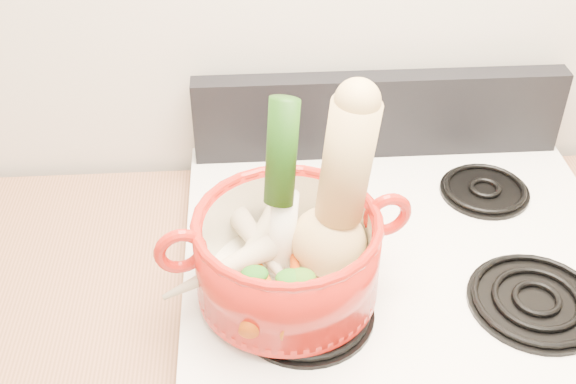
{
  "coord_description": "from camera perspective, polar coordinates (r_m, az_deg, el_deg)",
  "views": [
    {
      "loc": [
        -0.27,
        0.44,
        1.81
      ],
      "look_at": [
        -0.22,
        1.26,
        1.18
      ],
      "focal_mm": 45.0,
      "sensor_mm": 36.0,
      "label": 1
    }
  ],
  "objects": [
    {
      "name": "cooktop",
      "position": [
        1.33,
        8.96,
        -4.57
      ],
      "size": [
        0.78,
        0.67,
        0.03
      ],
      "primitive_type": "cube",
      "color": "silver",
      "rests_on": "stove_body"
    },
    {
      "name": "control_backsplash",
      "position": [
        1.5,
        7.18,
        6.08
      ],
      "size": [
        0.76,
        0.05,
        0.18
      ],
      "primitive_type": "cube",
      "color": "black",
      "rests_on": "cooktop"
    },
    {
      "name": "burner_front_left",
      "position": [
        1.17,
        1.35,
        -9.38
      ],
      "size": [
        0.22,
        0.22,
        0.02
      ],
      "primitive_type": "cylinder",
      "color": "black",
      "rests_on": "cooktop"
    },
    {
      "name": "burner_front_right",
      "position": [
        1.26,
        19.04,
        -8.05
      ],
      "size": [
        0.22,
        0.22,
        0.02
      ],
      "primitive_type": "cylinder",
      "color": "black",
      "rests_on": "cooktop"
    },
    {
      "name": "burner_back_left",
      "position": [
        1.4,
        0.32,
        -0.39
      ],
      "size": [
        0.17,
        0.17,
        0.02
      ],
      "primitive_type": "cylinder",
      "color": "black",
      "rests_on": "cooktop"
    },
    {
      "name": "burner_back_right",
      "position": [
        1.47,
        15.28,
        0.22
      ],
      "size": [
        0.17,
        0.17,
        0.02
      ],
      "primitive_type": "cylinder",
      "color": "black",
      "rests_on": "cooktop"
    },
    {
      "name": "dutch_oven",
      "position": [
        1.15,
        -0.07,
        -5.07
      ],
      "size": [
        0.35,
        0.35,
        0.14
      ],
      "primitive_type": "cylinder",
      "rotation": [
        0.0,
        0.0,
        0.2
      ],
      "color": "#AD170E",
      "rests_on": "burner_front_left"
    },
    {
      "name": "pot_handle_left",
      "position": [
        1.09,
        -8.49,
        -4.64
      ],
      "size": [
        0.08,
        0.03,
        0.08
      ],
      "primitive_type": "torus",
      "rotation": [
        1.57,
        0.0,
        0.2
      ],
      "color": "#AD170E",
      "rests_on": "dutch_oven"
    },
    {
      "name": "pot_handle_right",
      "position": [
        1.16,
        7.86,
        -1.78
      ],
      "size": [
        0.08,
        0.03,
        0.08
      ],
      "primitive_type": "torus",
      "rotation": [
        1.57,
        0.0,
        0.2
      ],
      "color": "#AD170E",
      "rests_on": "dutch_oven"
    },
    {
      "name": "squash",
      "position": [
        1.09,
        3.47,
        0.08
      ],
      "size": [
        0.2,
        0.18,
        0.32
      ],
      "primitive_type": null,
      "rotation": [
        0.0,
        0.09,
        -0.42
      ],
      "color": "tan",
      "rests_on": "dutch_oven"
    },
    {
      "name": "leek",
      "position": [
        1.09,
        -0.44,
        0.15
      ],
      "size": [
        0.08,
        0.12,
        0.31
      ],
      "primitive_type": "cylinder",
      "rotation": [
        -0.2,
        0.0,
        -0.38
      ],
      "color": "white",
      "rests_on": "dutch_oven"
    },
    {
      "name": "ginger",
      "position": [
        1.22,
        0.48,
        -3.46
      ],
      "size": [
        0.09,
        0.08,
        0.04
      ],
      "primitive_type": "ellipsoid",
      "rotation": [
        0.0,
        0.0,
        -0.31
      ],
      "color": "tan",
      "rests_on": "dutch_oven"
    },
    {
      "name": "parsnip_0",
      "position": [
        1.18,
        -2.67,
        -5.1
      ],
      "size": [
        0.12,
        0.22,
        0.06
      ],
      "primitive_type": "cone",
      "rotation": [
        1.66,
        0.0,
        -0.39
      ],
      "color": "beige",
      "rests_on": "dutch_oven"
    },
    {
      "name": "parsnip_1",
      "position": [
        1.17,
        -3.31,
        -5.14
      ],
      "size": [
        0.15,
        0.21,
        0.06
      ],
      "primitive_type": "cone",
      "rotation": [
        1.66,
        0.0,
        -0.54
      ],
      "color": "beige",
      "rests_on": "dutch_oven"
    },
    {
      "name": "parsnip_2",
      "position": [
        1.18,
        -2.03,
        -4.38
      ],
      "size": [
        0.13,
        0.19,
        0.06
      ],
      "primitive_type": "cone",
      "rotation": [
        1.66,
        0.0,
        0.47
      ],
      "color": "beige",
      "rests_on": "dutch_oven"
    },
    {
      "name": "parsnip_3",
      "position": [
        1.13,
        -5.34,
        -6.0
      ],
      "size": [
        0.2,
        0.12,
        0.06
      ],
      "primitive_type": "cone",
      "rotation": [
        1.66,
        0.0,
        -1.14
      ],
      "color": "beige",
      "rests_on": "dutch_oven"
    },
    {
      "name": "carrot_0",
      "position": [
        1.12,
        -1.24,
        -8.21
      ],
      "size": [
        0.08,
        0.17,
        0.05
      ],
      "primitive_type": "cone",
      "rotation": [
        1.66,
        0.0,
        0.28
      ],
      "color": "#C65109",
      "rests_on": "dutch_oven"
    },
    {
      "name": "carrot_1",
      "position": [
        1.11,
        -2.72,
        -8.22
      ],
      "size": [
        0.05,
        0.15,
        0.04
      ],
      "primitive_type": "cone",
      "rotation": [
        1.66,
        0.0,
        -0.13
      ],
      "color": "#B84B09",
      "rests_on": "dutch_oven"
    },
    {
      "name": "carrot_2",
      "position": [
        1.12,
        0.71,
        -7.42
      ],
      "size": [
        0.04,
        0.18,
        0.05
      ],
      "primitive_type": "cone",
      "rotation": [
        1.66,
        0.0,
        0.01
      ],
      "color": "#BA4309",
      "rests_on": "dutch_oven"
    }
  ]
}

